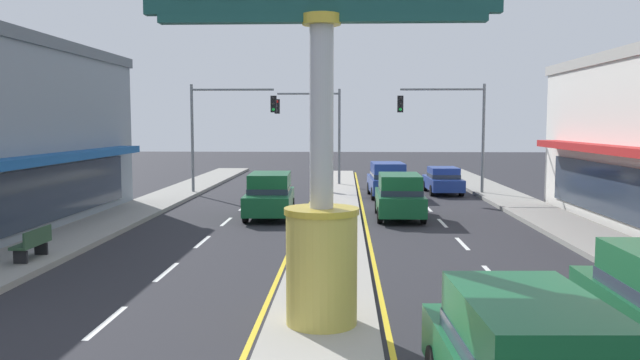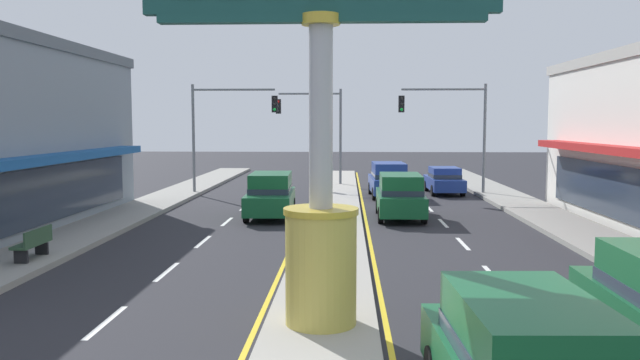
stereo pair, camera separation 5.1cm
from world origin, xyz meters
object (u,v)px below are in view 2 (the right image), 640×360
Objects in this scene: suv_near_right_lane at (388,179)px; suv_near_left_lane at (400,196)px; traffic_light_left_side at (224,119)px; traffic_light_right_side at (453,119)px; district_sign at (321,147)px; street_bench at (34,243)px; sedan_mid_left_lane at (444,180)px; traffic_light_median_far at (317,121)px; suv_kerb_right at (271,194)px.

suv_near_left_lane is at bearing -90.03° from suv_near_right_lane.
traffic_light_right_side is at bearing 0.84° from traffic_light_left_side.
traffic_light_left_side is at bearing 105.36° from district_sign.
district_sign is 4.72× the size of street_bench.
district_sign reaches higher than sedan_mid_left_lane.
traffic_light_right_side is 1.00× the size of traffic_light_median_far.
traffic_light_left_side reaches higher than street_bench.
sedan_mid_left_lane reaches higher than street_bench.
traffic_light_median_far is at bearing 84.22° from suv_kerb_right.
suv_near_left_lane is (9.14, -8.47, -3.26)m from traffic_light_left_side.
suv_near_right_lane is at bearing -4.68° from traffic_light_left_side.
suv_near_right_lane is 3.78m from sedan_mid_left_lane.
suv_near_left_lane is at bearing -112.50° from traffic_light_right_side.
traffic_light_median_far is 1.43× the size of sedan_mid_left_lane.
traffic_light_left_side is 1.00× the size of traffic_light_median_far.
street_bench is (-2.10, -17.78, -3.60)m from traffic_light_left_side.
suv_kerb_right reaches higher than sedan_mid_left_lane.
street_bench is at bearing -107.02° from traffic_light_median_far.
sedan_mid_left_lane is at bearing 52.39° from street_bench.
district_sign is 25.15m from sedan_mid_left_lane.
district_sign is at bearing -97.07° from suv_near_right_lane.
district_sign is at bearing -105.24° from traffic_light_right_side.
street_bench is at bearing -96.73° from traffic_light_left_side.
traffic_light_right_side is (12.72, 0.19, 0.00)m from traffic_light_left_side.
suv_kerb_right is (-5.56, -7.55, 0.00)m from suv_near_right_lane.
suv_near_left_lane and suv_kerb_right have the same top height.
district_sign is at bearing -74.64° from traffic_light_left_side.
street_bench is at bearing -129.51° from traffic_light_right_side.
sedan_mid_left_lane is (-0.28, 0.90, -3.46)m from traffic_light_right_side.
sedan_mid_left_lane is 23.82m from street_bench.
district_sign is 24.20m from traffic_light_right_side.
traffic_light_median_far is (4.96, 5.26, -0.05)m from traffic_light_left_side.
suv_near_right_lane is 1.01× the size of suv_near_left_lane.
traffic_light_right_side is 1.43× the size of sedan_mid_left_lane.
suv_near_right_lane is 1.00× the size of suv_kerb_right.
suv_kerb_right is at bearing 59.08° from street_bench.
suv_near_left_lane is (4.18, -13.73, -3.21)m from traffic_light_median_far.
suv_near_left_lane is 5.56m from suv_kerb_right.
traffic_light_right_side is at bearing -72.45° from sedan_mid_left_lane.
suv_near_left_lane is at bearing -42.84° from traffic_light_left_side.
suv_near_right_lane is 2.91× the size of street_bench.
suv_near_right_lane is 1.08× the size of sedan_mid_left_lane.
suv_near_right_lane reaches higher than sedan_mid_left_lane.
traffic_light_median_far is at bearing 106.93° from suv_near_left_lane.
district_sign is 1.63× the size of suv_near_left_lane.
traffic_light_median_far reaches higher than street_bench.
suv_near_right_lane and suv_kerb_right have the same top height.
suv_near_right_lane is at bearing 53.65° from suv_kerb_right.
traffic_light_left_side reaches higher than suv_kerb_right.
sedan_mid_left_lane is (6.08, 24.24, -2.83)m from district_sign.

